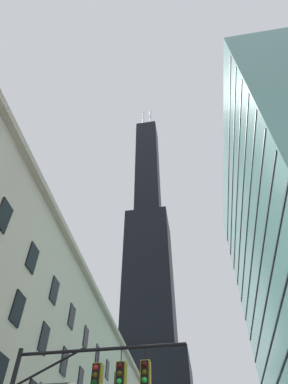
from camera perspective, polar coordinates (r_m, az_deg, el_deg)
dark_skyscraper at (r=123.94m, az=0.93°, el=-19.55°), size 24.92×24.92×193.08m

